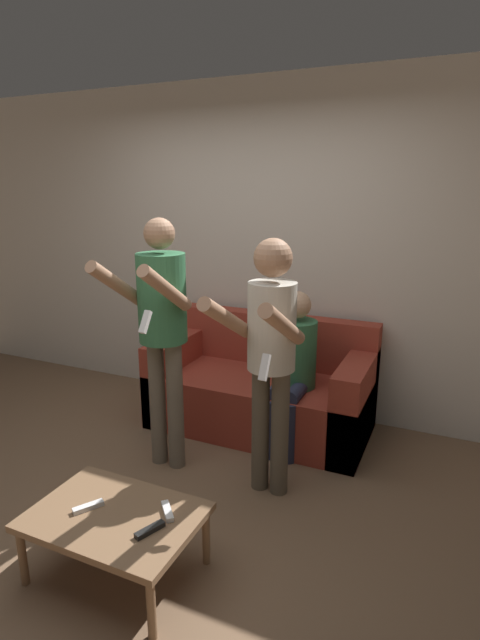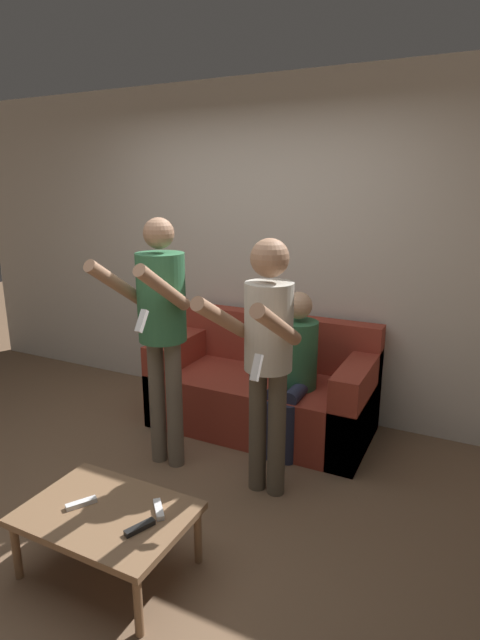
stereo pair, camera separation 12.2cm
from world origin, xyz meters
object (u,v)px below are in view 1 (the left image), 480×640
Objects in this scene: couch at (262,391)px; person_standing_left at (161,319)px; remote_near at (150,530)px; remote_far at (167,511)px; person_standing_right at (270,344)px; person_seated at (293,364)px; remote_mid at (88,507)px; coffee_table at (115,520)px.

person_standing_left is (-0.38, -0.81, 0.75)m from couch.
remote_near is 0.15m from remote_far.
person_standing_left reaches higher than remote_near.
remote_near is at bearing -101.18° from person_standing_right.
person_seated is 7.87× the size of remote_mid.
person_standing_right is 1.95× the size of coffee_table.
person_standing_right is at bearing 59.80° from remote_mid.
person_standing_left reaches higher than remote_far.
coffee_table is (-0.36, -1.60, -0.32)m from person_seated.
person_standing_left is 1.03m from person_seated.
couch is at bearing 150.75° from person_seated.
couch reaches higher than remote_mid.
remote_far is (0.23, 0.11, 0.05)m from coffee_table.
coffee_table is (0.32, -0.96, -0.74)m from person_standing_left.
person_standing_right is (0.38, -0.82, 0.68)m from couch.
person_standing_right is 1.25m from coffee_table.
coffee_table is at bearing 170.41° from remote_near.
person_seated is (0.69, 0.64, -0.42)m from person_standing_left.
remote_far is at bearing -94.95° from person_seated.
couch is 1.06× the size of person_standing_right.
person_seated is 8.58× the size of remote_far.
person_standing_right reaches higher than person_seated.
person_seated reaches higher than couch.
coffee_table is 0.24m from remote_near.
remote_far is at bearing 19.53° from remote_mid.
remote_mid reaches higher than coffee_table.
person_seated is at bearing 85.05° from remote_far.
person_standing_left reaches higher than person_standing_right.
person_standing_left is at bearing 119.01° from remote_near.
remote_near and remote_mid have the same top height.
remote_near is 1.14× the size of remote_far.
person_standing_left reaches higher than coffee_table.
remote_mid is (0.18, -0.99, -0.70)m from person_standing_left.
person_seated reaches higher than remote_mid.
remote_near is (0.18, -1.82, 0.05)m from couch.
couch is 2.07× the size of coffee_table.
person_seated is 1.73m from remote_mid.
remote_far is (0.37, 0.13, 0.00)m from remote_mid.
remote_mid is at bearing -120.20° from person_standing_right.
person_standing_right is 1.07m from remote_far.
remote_far is at bearing 25.04° from coffee_table.
person_seated is at bearing 77.25° from coffee_table.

